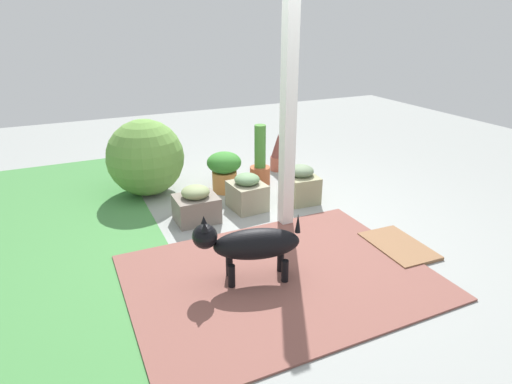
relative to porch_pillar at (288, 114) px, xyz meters
name	(u,v)px	position (x,y,z in m)	size (l,w,h in m)	color
ground_plane	(274,233)	(-0.15, 0.21, -1.14)	(12.00, 12.00, 0.00)	gray
brick_path	(280,277)	(-0.87, 0.52, -1.13)	(1.80, 2.40, 0.02)	brown
lawn_patch	(2,257)	(0.45, 2.61, -1.13)	(5.20, 2.80, 0.01)	#417F40
porch_pillar	(288,114)	(0.00, 0.00, 0.00)	(0.12, 0.12, 2.27)	white
stone_planter_nearest	(300,184)	(0.45, -0.44, -0.94)	(0.45, 0.36, 0.43)	gray
stone_planter_near	(247,193)	(0.50, 0.21, -0.95)	(0.42, 0.38, 0.41)	gray
stone_planter_mid	(196,205)	(0.44, 0.81, -0.96)	(0.36, 0.43, 0.39)	slate
round_shrub	(145,158)	(1.40, 1.10, -0.69)	(0.90, 0.90, 0.90)	#5E8D3D
terracotta_pot_tall	(260,164)	(1.12, -0.24, -0.86)	(0.25, 0.25, 0.76)	#A14F2F
terracotta_pot_spiky	(278,153)	(1.50, -0.69, -0.89)	(0.21, 0.21, 0.51)	#9F4E41
terracotta_pot_broad	(224,169)	(1.08, 0.25, -0.85)	(0.41, 0.41, 0.49)	#BF793D
dog	(249,244)	(-0.80, 0.76, -0.80)	(0.40, 0.84, 0.58)	black
doormat	(398,246)	(-0.89, -0.71, -1.12)	(0.68, 0.43, 0.03)	brown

